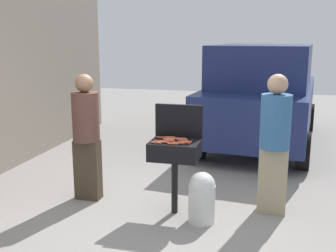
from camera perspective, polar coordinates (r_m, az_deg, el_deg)
name	(u,v)px	position (r m, az deg, el deg)	size (l,w,h in m)	color
ground_plane	(155,216)	(5.19, -1.87, -12.41)	(24.00, 24.00, 0.00)	gray
bbq_grill	(175,153)	(5.03, 0.94, -3.74)	(0.60, 0.44, 0.92)	black
grill_lid_open	(179,121)	(5.16, 1.51, 0.70)	(0.60, 0.05, 0.42)	black
hot_dog_0	(182,140)	(5.01, 2.02, -1.95)	(0.03, 0.03, 0.13)	#AD4228
hot_dog_1	(160,141)	(4.95, -1.18, -2.13)	(0.03, 0.03, 0.13)	#B74C33
hot_dog_2	(156,143)	(4.88, -1.64, -2.33)	(0.03, 0.03, 0.13)	#B74C33
hot_dog_3	(173,144)	(4.84, 0.73, -2.47)	(0.03, 0.03, 0.13)	#B74C33
hot_dog_4	(185,143)	(4.89, 2.41, -2.33)	(0.03, 0.03, 0.13)	#AD4228
hot_dog_5	(168,139)	(5.03, 0.03, -1.88)	(0.03, 0.03, 0.13)	#B74C33
hot_dog_6	(162,138)	(5.13, -0.86, -1.61)	(0.03, 0.03, 0.13)	#AD4228
hot_dog_7	(183,142)	(4.92, 2.08, -2.23)	(0.03, 0.03, 0.13)	#AD4228
hot_dog_8	(179,143)	(4.86, 1.51, -2.39)	(0.03, 0.03, 0.13)	#AD4228
hot_dog_9	(181,139)	(5.07, 1.87, -1.77)	(0.03, 0.03, 0.13)	#B74C33
hot_dog_10	(169,140)	(5.00, 0.19, -1.99)	(0.03, 0.03, 0.13)	#B74C33
hot_dog_11	(170,141)	(4.95, 0.24, -2.13)	(0.03, 0.03, 0.13)	#AD4228
hot_dog_12	(163,142)	(4.91, -0.69, -2.25)	(0.03, 0.03, 0.13)	#C6593D
hot_dog_13	(170,137)	(5.13, 0.33, -1.60)	(0.03, 0.03, 0.13)	#B74C33
hot_dog_14	(172,139)	(5.07, 0.53, -1.78)	(0.03, 0.03, 0.13)	#C6593D
hot_dog_15	(187,142)	(4.94, 2.63, -2.17)	(0.03, 0.03, 0.13)	#AD4228
propane_tank	(202,196)	(4.95, 4.71, -9.70)	(0.32, 0.32, 0.62)	silver
person_left	(86,133)	(5.56, -11.27, -0.92)	(0.36, 0.36, 1.70)	#3F3323
person_right	(275,140)	(5.16, 14.56, -1.83)	(0.37, 0.37, 1.74)	gray
parked_minivan	(262,94)	(8.58, 12.93, 4.29)	(2.40, 4.57, 2.02)	navy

